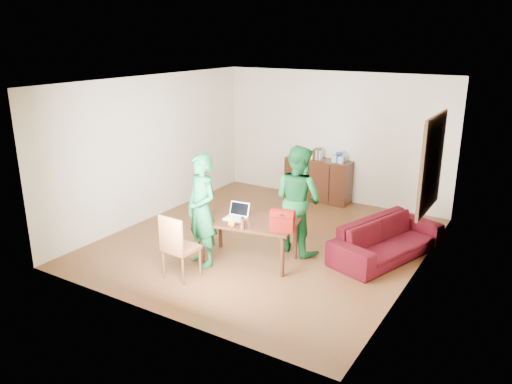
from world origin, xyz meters
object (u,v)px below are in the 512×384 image
Objects in this scene: table at (249,225)px; chair at (181,259)px; person_far at (298,199)px; bottle at (242,223)px; laptop at (235,216)px; red_bag at (283,222)px; sofa at (387,239)px; person_near at (202,210)px.

chair reaches higher than table.
person_far reaches higher than table.
bottle is at bearing 45.94° from chair.
chair is 0.56× the size of person_far.
laptop is 1.01× the size of red_bag.
chair reaches higher than red_bag.
red_bag is at bearing -19.64° from table.
laptop is 0.17× the size of sofa.
chair is (-0.55, -0.99, -0.32)m from table.
person_far is at bearing 87.01° from red_bag.
red_bag is at bearing 158.90° from sofa.
table is 0.25m from laptop.
table is at bearing 108.15° from bottle.
table is 2.22m from sofa.
person_near is (-0.57, -0.44, 0.27)m from table.
person_near is at bearing -175.14° from bottle.
person_far is (1.00, 1.75, 0.59)m from chair.
table is at bearing 13.57° from laptop.
table is 0.78× the size of sofa.
person_near is 0.70m from bottle.
person_near reaches higher than laptop.
person_near is (-0.02, 0.55, 0.59)m from chair.
person_near is 4.99× the size of laptop.
laptop is at bearing 137.39° from bottle.
table is at bearing 64.66° from chair.
laptop is at bearing -170.76° from table.
person_near is 2.97m from sofa.
red_bag is (0.51, 0.28, 0.03)m from bottle.
laptop is (0.36, 0.36, -0.15)m from person_near.
person_far is (0.45, 0.76, 0.28)m from table.
red_bag is (0.64, -0.10, 0.21)m from table.
laptop reaches higher than table.
red_bag reaches higher than bottle.
sofa is (1.78, 1.28, -0.30)m from table.
person_near is 0.86× the size of sofa.
person_far reaches higher than person_near.
red_bag is at bearing 28.43° from bottle.
bottle is (0.67, 0.61, 0.50)m from chair.
chair is at bearing 77.44° from person_far.
person_near is at bearing -153.12° from table.
sofa is (1.34, 0.52, -0.58)m from person_far.
bottle is (0.12, -0.38, 0.18)m from table.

